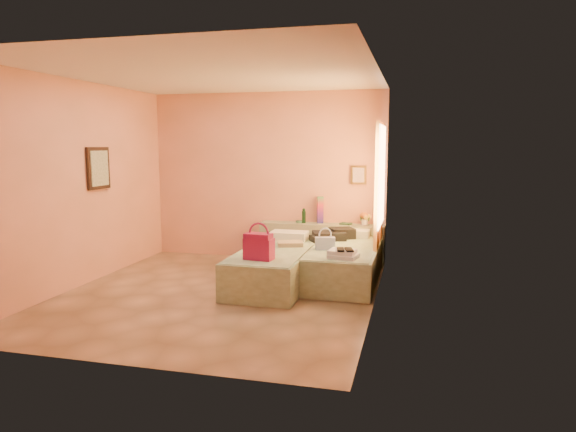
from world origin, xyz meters
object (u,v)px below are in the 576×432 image
object	(u,v)px
magenta_handbag	(259,246)
towel_stack	(343,254)
green_book	(346,224)
bed_left	(275,267)
blue_handbag	(325,243)
water_bottle	(304,216)
flower_vase	(365,218)
headboard_ledge	(321,243)
bed_right	(344,264)

from	to	relation	value
magenta_handbag	towel_stack	xyz separation A→B (m)	(1.02, 0.34, -0.12)
green_book	magenta_handbag	bearing A→B (deg)	-93.26
green_book	magenta_handbag	xyz separation A→B (m)	(-0.81, -2.12, 0.00)
bed_left	green_book	xyz separation A→B (m)	(0.77, 1.49, 0.41)
blue_handbag	towel_stack	bearing A→B (deg)	-72.10
bed_left	water_bottle	size ratio (longest dim) A/B	8.71
water_bottle	flower_vase	size ratio (longest dim) A/B	0.92
magenta_handbag	blue_handbag	size ratio (longest dim) A/B	1.34
headboard_ledge	water_bottle	world-z (taller)	water_bottle
bed_right	magenta_handbag	bearing A→B (deg)	-130.78
blue_handbag	green_book	bearing A→B (deg)	68.51
water_bottle	headboard_ledge	bearing A→B (deg)	-0.94
bed_left	towel_stack	world-z (taller)	towel_stack
water_bottle	green_book	bearing A→B (deg)	-0.72
bed_right	towel_stack	xyz separation A→B (m)	(0.08, -0.73, 0.30)
water_bottle	towel_stack	xyz separation A→B (m)	(0.91, -1.79, -0.21)
headboard_ledge	green_book	distance (m)	0.52
headboard_ledge	bed_right	world-z (taller)	headboard_ledge
headboard_ledge	magenta_handbag	size ratio (longest dim) A/B	5.71
green_book	flower_vase	size ratio (longest dim) A/B	0.71
magenta_handbag	bed_left	bearing A→B (deg)	92.55
water_bottle	blue_handbag	bearing A→B (deg)	-66.07
headboard_ledge	bed_right	bearing A→B (deg)	-63.43
bed_right	green_book	bearing A→B (deg)	97.44
headboard_ledge	towel_stack	size ratio (longest dim) A/B	5.86
headboard_ledge	green_book	size ratio (longest dim) A/B	11.70
green_book	blue_handbag	world-z (taller)	green_book
water_bottle	blue_handbag	xyz separation A→B (m)	(0.59, -1.33, -0.18)
flower_vase	headboard_ledge	bearing A→B (deg)	179.88
bed_left	water_bottle	world-z (taller)	water_bottle
headboard_ledge	flower_vase	xyz separation A→B (m)	(0.70, -0.00, 0.45)
flower_vase	blue_handbag	distance (m)	1.40
bed_right	water_bottle	xyz separation A→B (m)	(-0.83, 1.05, 0.51)
bed_right	flower_vase	size ratio (longest dim) A/B	8.05
magenta_handbag	towel_stack	bearing A→B (deg)	24.59
green_book	headboard_ledge	bearing A→B (deg)	-162.83
headboard_ledge	bed_right	xyz separation A→B (m)	(0.52, -1.05, -0.08)
water_bottle	green_book	world-z (taller)	water_bottle
headboard_ledge	water_bottle	xyz separation A→B (m)	(-0.30, 0.00, 0.44)
water_bottle	green_book	distance (m)	0.70
water_bottle	magenta_handbag	world-z (taller)	water_bottle
bed_left	magenta_handbag	world-z (taller)	magenta_handbag
bed_left	flower_vase	size ratio (longest dim) A/B	8.05
headboard_ledge	flower_vase	bearing A→B (deg)	-0.12
magenta_handbag	towel_stack	world-z (taller)	magenta_handbag
blue_handbag	towel_stack	xyz separation A→B (m)	(0.32, -0.46, -0.04)
bed_right	blue_handbag	world-z (taller)	blue_handbag
green_book	blue_handbag	distance (m)	1.33
water_bottle	towel_stack	distance (m)	2.02
headboard_ledge	green_book	bearing A→B (deg)	-0.55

